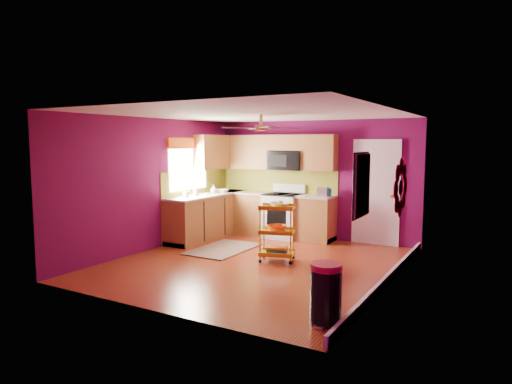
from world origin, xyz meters
The scene contains 18 objects.
ground centered at (0.00, 0.00, 0.00)m, with size 5.00×5.00×0.00m, color maroon.
room_envelope centered at (0.03, 0.00, 1.63)m, with size 4.54×5.04×2.52m.
lower_cabinets centered at (-1.35, 1.82, 0.43)m, with size 2.81×2.31×0.94m.
electric_range centered at (-0.55, 2.17, 0.48)m, with size 0.76×0.66×1.13m.
upper_cabinetry centered at (-1.24, 2.17, 1.80)m, with size 2.80×2.30×1.26m.
left_window centered at (-2.22, 1.05, 1.74)m, with size 0.08×1.35×1.08m.
panel_door centered at (1.35, 2.47, 1.02)m, with size 0.95×0.11×2.15m.
right_wall_art centered at (2.23, -0.34, 1.44)m, with size 0.04×2.74×1.04m.
ceiling_fan centered at (0.00, 0.20, 2.29)m, with size 1.01×1.01×0.26m.
shag_rug centered at (-1.03, 0.57, 0.01)m, with size 0.91×1.48×0.02m, color black.
rolling_cart centered at (0.25, 0.33, 0.54)m, with size 0.69×0.59×1.06m.
trash_can centered at (1.97, -1.81, 0.34)m, with size 0.43×0.44×0.69m.
teal_kettle centered at (0.40, 2.26, 1.02)m, with size 0.18×0.18×0.21m.
toaster centered at (0.35, 2.18, 1.03)m, with size 0.22×0.15×0.18m, color beige.
soap_bottle_a centered at (-1.99, 0.98, 1.03)m, with size 0.08×0.09×0.19m, color #EA3F72.
soap_bottle_b centered at (-1.96, 1.58, 1.03)m, with size 0.14×0.14×0.18m, color white.
counter_dish centered at (-1.86, 1.78, 0.97)m, with size 0.28×0.28×0.07m, color white.
counter_cup centered at (-2.03, 0.73, 0.99)m, with size 0.14×0.14×0.11m, color white.
Camera 1 is at (3.77, -6.52, 2.04)m, focal length 32.00 mm.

